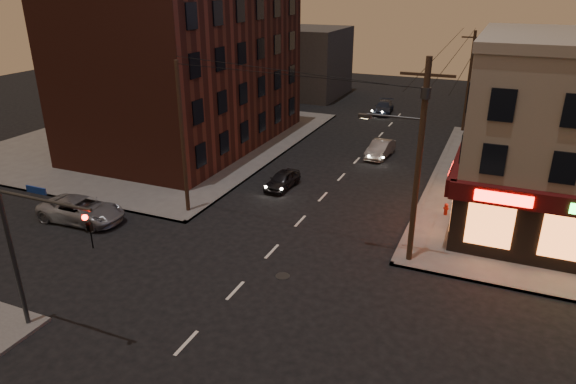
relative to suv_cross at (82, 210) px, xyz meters
The scene contains 15 objects.
ground 12.21m from the suv_cross, 14.14° to the right, with size 120.00×120.00×0.00m, color black.
sidewalk_nw 17.19m from the suv_cross, 111.09° to the left, with size 24.00×28.00×0.15m, color #514F4C.
brick_apartment 17.29m from the suv_cross, 99.50° to the left, with size 12.00×20.00×13.00m, color #4D2118.
bg_building_ne_a 43.60m from the suv_cross, 53.60° to the left, with size 10.00×12.00×7.00m, color #3F3D3A.
bg_building_nw 39.18m from the suv_cross, 91.73° to the left, with size 9.00×10.00×8.00m, color #3F3D3A.
bg_building_ne_b 54.55m from the suv_cross, 64.09° to the left, with size 8.00×8.00×6.00m, color #3F3D3A.
utility_pole_main 19.38m from the suv_cross, ahead, with size 4.20×0.44×10.00m.
utility_pole_far 34.71m from the suv_cross, 57.32° to the left, with size 0.26×0.26×9.00m, color #382619.
utility_pole_west 7.28m from the suv_cross, 35.06° to the left, with size 0.24×0.24×9.00m, color #382619.
traffic_signal 11.16m from the suv_cross, 53.92° to the right, with size 4.49×0.32×6.47m.
suv_cross is the anchor object (origin of this frame).
sedan_near 12.85m from the suv_cross, 47.14° to the left, with size 1.40×3.48×1.19m, color black.
sedan_mid 22.86m from the suv_cross, 54.56° to the left, with size 1.40×4.03×1.33m, color slate.
sedan_far 34.79m from the suv_cross, 73.18° to the left, with size 1.77×4.34×1.26m, color #1B2437.
fire_hydrant 21.59m from the suv_cross, 24.65° to the left, with size 0.33×0.33×0.73m.
Camera 1 is at (10.09, -17.44, 13.15)m, focal length 32.00 mm.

